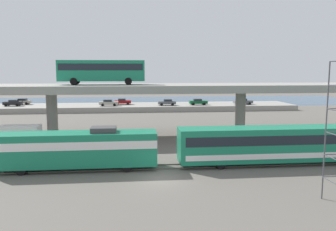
{
  "coord_description": "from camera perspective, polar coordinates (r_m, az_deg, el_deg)",
  "views": [
    {
      "loc": [
        -2.3,
        -29.12,
        9.62
      ],
      "look_at": [
        2.77,
        19.85,
        3.1
      ],
      "focal_mm": 36.62,
      "sensor_mm": 36.0,
      "label": 1
    }
  ],
  "objects": [
    {
      "name": "ground_plane",
      "position": [
        30.75,
        -1.35,
        -10.69
      ],
      "size": [
        260.0,
        260.0,
        0.0
      ],
      "primitive_type": "plane",
      "color": "#605B54"
    },
    {
      "name": "rail_strip_near",
      "position": [
        33.86,
        -1.8,
        -8.87
      ],
      "size": [
        110.0,
        0.12,
        0.12
      ],
      "primitive_type": "cube",
      "color": "#59544C",
      "rests_on": "ground_plane"
    },
    {
      "name": "rail_strip_far",
      "position": [
        35.24,
        -1.97,
        -8.21
      ],
      "size": [
        110.0,
        0.12,
        0.12
      ],
      "primitive_type": "cube",
      "color": "#59544C",
      "rests_on": "ground_plane"
    },
    {
      "name": "train_locomotive",
      "position": [
        34.51,
        -16.28,
        -5.2
      ],
      "size": [
        16.54,
        3.04,
        4.18
      ],
      "rotation": [
        0.0,
        0.0,
        3.14
      ],
      "color": "#197A56",
      "rests_on": "ground_plane"
    },
    {
      "name": "train_coach_lead",
      "position": [
        37.46,
        19.28,
        -4.36
      ],
      "size": [
        22.63,
        3.04,
        3.86
      ],
      "rotation": [
        0.0,
        0.0,
        3.14
      ],
      "color": "#197A56",
      "rests_on": "ground_plane"
    },
    {
      "name": "highway_overpass",
      "position": [
        49.25,
        -3.24,
        4.32
      ],
      "size": [
        96.0,
        10.07,
        7.6
      ],
      "color": "gray",
      "rests_on": "ground_plane"
    },
    {
      "name": "transit_bus_on_overpass",
      "position": [
        49.53,
        -10.96,
        7.45
      ],
      "size": [
        12.0,
        2.68,
        3.4
      ],
      "color": "#197A56",
      "rests_on": "highway_overpass"
    },
    {
      "name": "service_truck_west",
      "position": [
        45.14,
        -24.42,
        -3.33
      ],
      "size": [
        6.8,
        2.46,
        3.04
      ],
      "rotation": [
        0.0,
        0.0,
        3.14
      ],
      "color": "#9E998C",
      "rests_on": "ground_plane"
    },
    {
      "name": "pier_parking_lot",
      "position": [
        84.63,
        -4.32,
        1.42
      ],
      "size": [
        74.41,
        12.24,
        1.25
      ],
      "primitive_type": "cube",
      "color": "gray",
      "rests_on": "ground_plane"
    },
    {
      "name": "parked_car_0",
      "position": [
        82.15,
        -9.86,
        2.12
      ],
      "size": [
        4.44,
        1.86,
        1.5
      ],
      "color": "#9E998C",
      "rests_on": "pier_parking_lot"
    },
    {
      "name": "parked_car_1",
      "position": [
        84.92,
        -7.57,
        2.34
      ],
      "size": [
        4.04,
        1.99,
        1.5
      ],
      "color": "maroon",
      "rests_on": "pier_parking_lot"
    },
    {
      "name": "parked_car_2",
      "position": [
        83.6,
        5.03,
        2.3
      ],
      "size": [
        4.34,
        1.91,
        1.5
      ],
      "color": "#0C4C26",
      "rests_on": "pier_parking_lot"
    },
    {
      "name": "parked_car_3",
      "position": [
        88.45,
        -24.41,
        1.94
      ],
      "size": [
        4.06,
        1.89,
        1.5
      ],
      "rotation": [
        0.0,
        0.0,
        3.14
      ],
      "color": "black",
      "rests_on": "pier_parking_lot"
    },
    {
      "name": "parked_car_4",
      "position": [
        86.29,
        12.34,
        2.32
      ],
      "size": [
        4.54,
        1.98,
        1.5
      ],
      "color": "#515459",
      "rests_on": "pier_parking_lot"
    },
    {
      "name": "parked_car_5",
      "position": [
        91.52,
        -23.14,
        2.17
      ],
      "size": [
        4.29,
        1.98,
        1.5
      ],
      "rotation": [
        0.0,
        0.0,
        3.14
      ],
      "color": "#9E998C",
      "rests_on": "pier_parking_lot"
    },
    {
      "name": "parked_car_6",
      "position": [
        82.01,
        -0.17,
        2.23
      ],
      "size": [
        4.24,
        1.88,
        1.5
      ],
      "rotation": [
        0.0,
        0.0,
        3.14
      ],
      "color": "#515459",
      "rests_on": "pier_parking_lot"
    },
    {
      "name": "harbor_water",
      "position": [
        107.57,
        -4.67,
        2.39
      ],
      "size": [
        140.0,
        36.0,
        0.01
      ],
      "primitive_type": "cube",
      "color": "navy",
      "rests_on": "ground_plane"
    }
  ]
}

